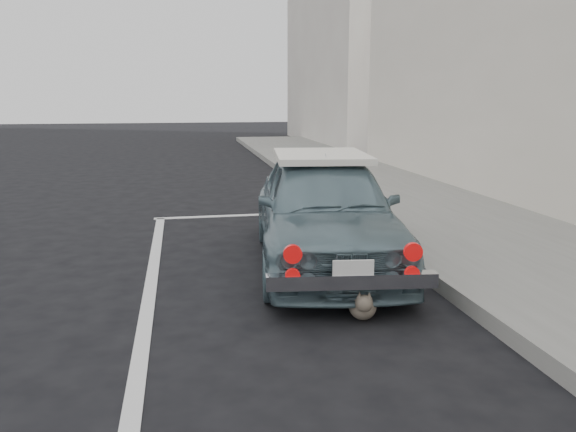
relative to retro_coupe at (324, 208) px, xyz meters
name	(u,v)px	position (x,y,z in m)	size (l,w,h in m)	color
building_far	(355,41)	(5.38, 16.23, 3.38)	(3.50, 10.00, 8.00)	beige
pline_front	(251,215)	(-0.47, 2.73, -0.62)	(3.00, 0.12, 0.01)	silver
pline_side	(149,297)	(-1.87, -0.77, -0.62)	(0.12, 7.00, 0.01)	silver
retro_coupe	(324,208)	(0.00, 0.00, 0.00)	(1.89, 3.78, 1.23)	slate
cat	(363,304)	(-0.08, -1.63, -0.49)	(0.32, 0.52, 0.29)	#63594B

